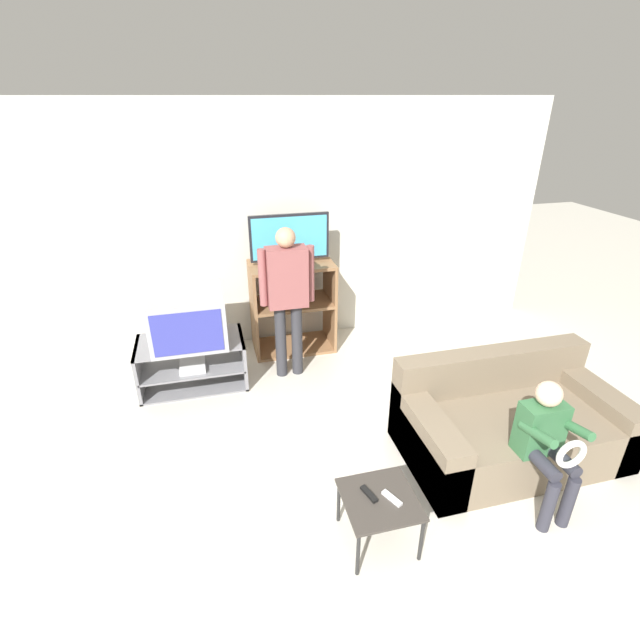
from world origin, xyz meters
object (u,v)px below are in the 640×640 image
(couch, at_px, (508,423))
(person_standing_adult, at_px, (287,290))
(remote_control_white, at_px, (392,498))
(remote_control_black, at_px, (369,494))
(television_main, at_px, (188,318))
(television_flat, at_px, (290,240))
(media_shelf, at_px, (292,306))
(snack_table, at_px, (379,503))
(tv_stand, at_px, (193,363))
(person_seated_child, at_px, (547,439))

(couch, bearing_deg, person_standing_adult, 133.41)
(remote_control_white, height_order, person_standing_adult, person_standing_adult)
(remote_control_white, bearing_deg, remote_control_black, 126.10)
(television_main, xyz_separation_m, television_flat, (1.08, 0.49, 0.53))
(media_shelf, bearing_deg, snack_table, -89.46)
(tv_stand, distance_m, media_shelf, 1.24)
(television_flat, xyz_separation_m, remote_control_black, (-0.02, -2.61, -0.88))
(snack_table, xyz_separation_m, couch, (1.30, 0.55, -0.06))
(couch, height_order, person_seated_child, person_seated_child)
(remote_control_black, xyz_separation_m, remote_control_white, (0.12, -0.07, 0.00))
(media_shelf, bearing_deg, television_flat, 137.81)
(television_main, height_order, television_flat, television_flat)
(snack_table, bearing_deg, person_seated_child, 1.16)
(person_standing_adult, bearing_deg, remote_control_black, -86.91)
(television_flat, distance_m, person_seated_child, 2.97)
(television_flat, relative_size, person_standing_adult, 0.54)
(television_main, distance_m, person_seated_child, 3.13)
(tv_stand, height_order, remote_control_white, tv_stand)
(snack_table, height_order, person_standing_adult, person_standing_adult)
(television_flat, distance_m, snack_table, 2.81)
(television_main, relative_size, snack_table, 1.51)
(remote_control_white, distance_m, person_seated_child, 1.12)
(television_main, distance_m, media_shelf, 1.21)
(media_shelf, height_order, person_seated_child, media_shelf)
(couch, relative_size, person_standing_adult, 1.09)
(tv_stand, bearing_deg, remote_control_black, -63.14)
(tv_stand, height_order, snack_table, tv_stand)
(remote_control_white, xyz_separation_m, couch, (1.23, 0.58, -0.11))
(remote_control_white, bearing_deg, person_standing_adult, 70.78)
(television_main, distance_m, person_standing_adult, 0.97)
(tv_stand, xyz_separation_m, snack_table, (1.12, -2.15, 0.08))
(remote_control_white, xyz_separation_m, person_seated_child, (1.11, 0.05, 0.19))
(television_flat, xyz_separation_m, remote_control_white, (0.10, -2.67, -0.88))
(snack_table, distance_m, person_standing_adult, 2.20)
(tv_stand, distance_m, couch, 2.90)
(remote_control_white, distance_m, couch, 1.37)
(media_shelf, relative_size, person_seated_child, 1.06)
(tv_stand, relative_size, remote_control_white, 7.04)
(remote_control_white, bearing_deg, media_shelf, 66.44)
(television_main, distance_m, remote_control_black, 2.39)
(remote_control_white, bearing_deg, person_seated_child, -22.89)
(remote_control_black, bearing_deg, television_flat, 72.53)
(television_main, relative_size, remote_control_white, 4.76)
(couch, relative_size, person_seated_child, 1.77)
(television_flat, height_order, snack_table, television_flat)
(television_main, distance_m, snack_table, 2.46)
(tv_stand, bearing_deg, media_shelf, 24.11)
(snack_table, distance_m, couch, 1.41)
(person_seated_child, bearing_deg, tv_stand, 137.26)
(tv_stand, distance_m, television_flat, 1.57)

